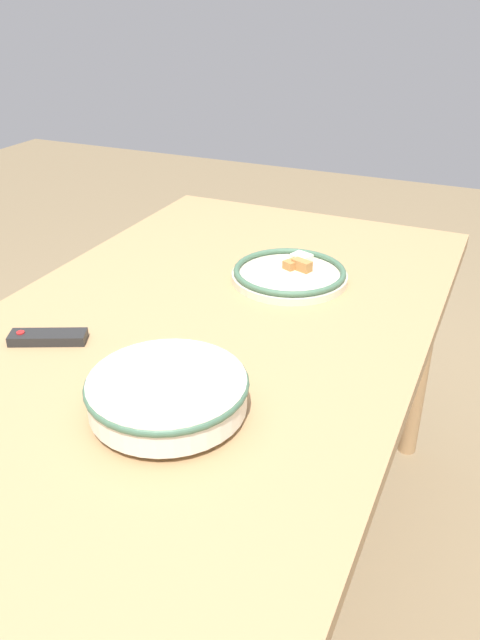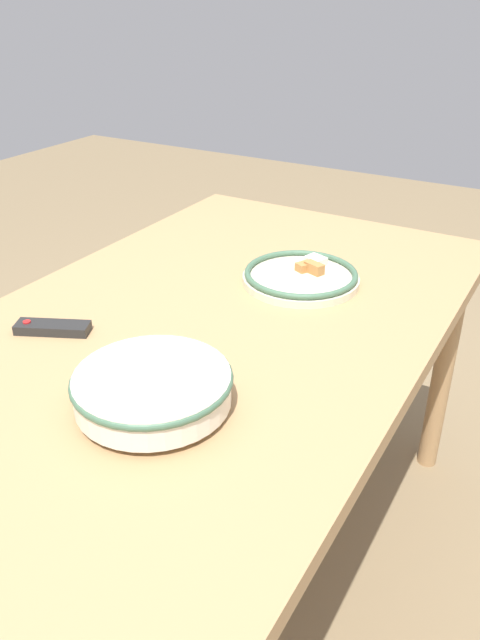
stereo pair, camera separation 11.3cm
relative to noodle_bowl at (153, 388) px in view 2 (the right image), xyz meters
name	(u,v)px [view 2 (the right image)]	position (x,y,z in m)	size (l,w,h in m)	color
ground_plane	(213,564)	(0.31, 0.10, -0.80)	(8.00, 8.00, 0.00)	#7F6B4C
dining_table	(206,350)	(0.31, 0.10, -0.12)	(1.55, 0.92, 0.76)	tan
noodle_bowl	(153,388)	(0.00, 0.00, 0.00)	(0.27, 0.27, 0.07)	silver
food_plate	(301,276)	(0.58, 0.00, -0.02)	(0.28, 0.28, 0.04)	beige
tv_remote	(53,328)	(0.10, 0.34, -0.03)	(0.11, 0.16, 0.02)	black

